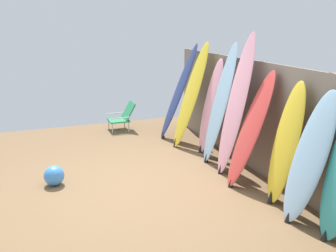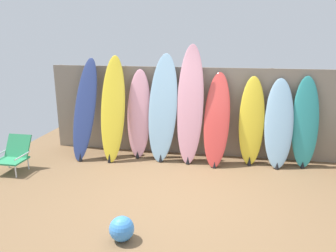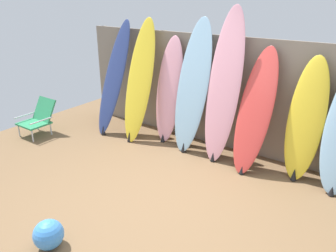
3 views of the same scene
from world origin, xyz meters
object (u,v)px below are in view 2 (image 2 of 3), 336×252
(surfboard_yellow_1, at_px, (113,109))
(surfboard_yellow_6, at_px, (251,122))
(surfboard_skyblue_7, at_px, (279,124))
(beach_chair, at_px, (14,154))
(surfboard_red_5, at_px, (217,120))
(surfboard_pink_2, at_px, (139,114))
(surfboard_teal_8, at_px, (305,123))
(beach_ball, at_px, (122,229))
(surfboard_skyblue_3, at_px, (163,109))
(surfboard_navy_0, at_px, (85,109))
(surfboard_pink_4, at_px, (190,105))

(surfboard_yellow_1, distance_m, surfboard_yellow_6, 2.69)
(surfboard_skyblue_7, xyz_separation_m, beach_chair, (-4.74, -1.15, -0.49))
(surfboard_yellow_6, bearing_deg, surfboard_red_5, -168.58)
(surfboard_pink_2, bearing_deg, surfboard_teal_8, 0.77)
(beach_chair, distance_m, beach_ball, 3.11)
(surfboard_skyblue_3, bearing_deg, beach_ball, -88.80)
(surfboard_navy_0, height_order, surfboard_pink_2, surfboard_navy_0)
(surfboard_yellow_1, xyz_separation_m, beach_ball, (1.04, -2.69, -0.85))
(surfboard_red_5, relative_size, surfboard_yellow_6, 1.04)
(surfboard_red_5, relative_size, beach_chair, 2.77)
(surfboard_navy_0, xyz_separation_m, surfboard_skyblue_7, (3.76, 0.18, -0.16))
(surfboard_yellow_6, bearing_deg, surfboard_pink_2, 179.90)
(surfboard_yellow_6, relative_size, surfboard_skyblue_7, 1.02)
(surfboard_skyblue_7, xyz_separation_m, beach_ball, (-2.14, -2.86, -0.66))
(surfboard_red_5, distance_m, surfboard_teal_8, 1.63)
(surfboard_red_5, bearing_deg, surfboard_pink_4, 175.34)
(surfboard_navy_0, bearing_deg, surfboard_skyblue_3, 4.72)
(surfboard_navy_0, bearing_deg, surfboard_pink_4, 3.38)
(surfboard_yellow_6, relative_size, beach_ball, 5.51)
(surfboard_pink_2, xyz_separation_m, surfboard_skyblue_7, (2.70, -0.03, -0.06))
(surfboard_navy_0, bearing_deg, surfboard_yellow_6, 3.73)
(surfboard_pink_2, relative_size, beach_chair, 2.82)
(surfboard_navy_0, relative_size, surfboard_yellow_1, 0.97)
(beach_chair, xyz_separation_m, beach_ball, (2.60, -1.70, -0.17))
(surfboard_skyblue_7, bearing_deg, surfboard_skyblue_3, -178.56)
(surfboard_teal_8, bearing_deg, surfboard_navy_0, -176.49)
(surfboard_red_5, height_order, beach_chair, surfboard_red_5)
(surfboard_yellow_1, height_order, surfboard_pink_4, surfboard_pink_4)
(surfboard_skyblue_7, bearing_deg, surfboard_yellow_6, 176.70)
(surfboard_skyblue_7, height_order, beach_ball, surfboard_skyblue_7)
(beach_ball, bearing_deg, surfboard_navy_0, 121.21)
(beach_ball, bearing_deg, surfboard_skyblue_7, 53.19)
(surfboard_pink_4, relative_size, surfboard_teal_8, 1.33)
(surfboard_yellow_1, height_order, surfboard_skyblue_7, surfboard_yellow_1)
(surfboard_skyblue_3, height_order, surfboard_skyblue_7, surfboard_skyblue_3)
(surfboard_navy_0, bearing_deg, beach_ball, -58.79)
(surfboard_yellow_1, height_order, beach_chair, surfboard_yellow_1)
(surfboard_skyblue_7, relative_size, beach_ball, 5.41)
(surfboard_red_5, height_order, surfboard_teal_8, surfboard_red_5)
(surfboard_yellow_1, bearing_deg, surfboard_yellow_6, 4.18)
(surfboard_yellow_6, height_order, beach_chair, surfboard_yellow_6)
(surfboard_pink_2, bearing_deg, surfboard_yellow_6, -0.10)
(surfboard_teal_8, distance_m, beach_ball, 3.99)
(surfboard_yellow_6, bearing_deg, surfboard_yellow_1, -175.82)
(surfboard_pink_2, height_order, surfboard_skyblue_3, surfboard_skyblue_3)
(surfboard_skyblue_3, bearing_deg, surfboard_pink_2, 170.14)
(beach_chair, bearing_deg, surfboard_yellow_6, 1.36)
(surfboard_pink_4, bearing_deg, surfboard_yellow_6, 4.37)
(surfboard_skyblue_3, relative_size, surfboard_red_5, 1.20)
(surfboard_yellow_1, distance_m, beach_chair, 1.97)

